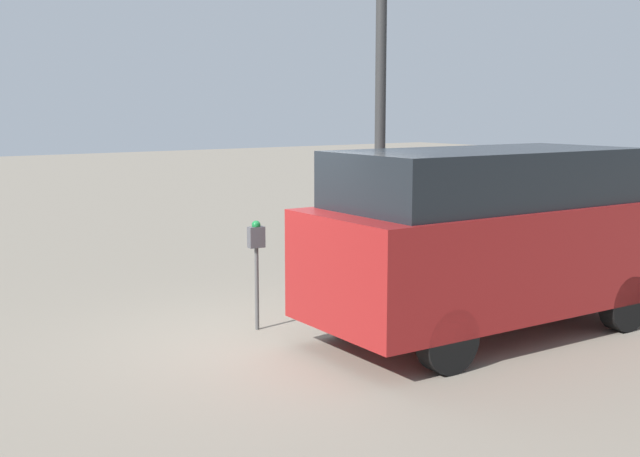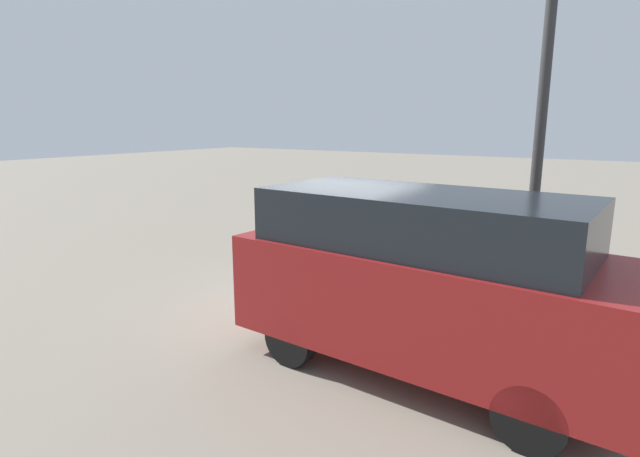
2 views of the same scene
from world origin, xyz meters
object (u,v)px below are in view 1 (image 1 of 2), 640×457
Objects in this scene: parked_van at (491,236)px; lamp_post at (380,136)px; parking_meter_near at (256,250)px; parking_meter_far at (591,202)px.

lamp_post is at bearing 80.02° from parked_van.
parked_van is at bearing -32.23° from parking_meter_near.
lamp_post is at bearing 26.91° from parking_meter_near.
parked_van is at bearing -102.92° from lamp_post.
lamp_post is 1.39× the size of parked_van.
parking_meter_far is 5.26m from parked_van.
parking_meter_far is at bearing -11.06° from lamp_post.
parking_meter_near is 0.92× the size of parking_meter_far.
parking_meter_near is at bearing -170.99° from parking_meter_far.
lamp_post reaches higher than parking_meter_near.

